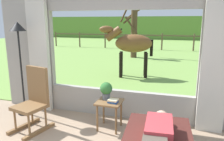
{
  "coord_description": "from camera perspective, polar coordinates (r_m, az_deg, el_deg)",
  "views": [
    {
      "loc": [
        1.1,
        -1.82,
        1.9
      ],
      "look_at": [
        0.0,
        1.8,
        1.05
      ],
      "focal_mm": 35.38,
      "sensor_mm": 36.0,
      "label": 1
    }
  ],
  "objects": [
    {
      "name": "side_table",
      "position": [
        3.96,
        -0.66,
        -9.19
      ],
      "size": [
        0.44,
        0.44,
        0.52
      ],
      "color": "brown",
      "rests_on": "ground_plane"
    },
    {
      "name": "potted_plant",
      "position": [
        3.94,
        -1.52,
        -5.01
      ],
      "size": [
        0.22,
        0.22,
        0.32
      ],
      "color": "#4C5156",
      "rests_on": "side_table"
    },
    {
      "name": "rocking_chair",
      "position": [
        4.16,
        -19.54,
        -7.08
      ],
      "size": [
        0.61,
        0.77,
        1.12
      ],
      "rotation": [
        0.0,
        0.0,
        -0.24
      ],
      "color": "brown",
      "rests_on": "ground_plane"
    },
    {
      "name": "reclining_person",
      "position": [
        2.84,
        11.62,
        -16.65
      ],
      "size": [
        0.38,
        1.44,
        0.22
      ],
      "rotation": [
        0.0,
        0.0,
        0.06
      ],
      "color": "#B23338",
      "rests_on": "recliner_sofa"
    },
    {
      "name": "horse",
      "position": [
        7.5,
        4.97,
        6.89
      ],
      "size": [
        1.82,
        0.8,
        1.73
      ],
      "rotation": [
        0.0,
        0.0,
        1.77
      ],
      "color": "brown",
      "rests_on": "outdoor_pasture_lawn"
    },
    {
      "name": "curtain_panel_left",
      "position": [
        4.88,
        -18.25,
        3.77
      ],
      "size": [
        0.44,
        0.1,
        2.4
      ],
      "primitive_type": "cube",
      "color": "beige",
      "rests_on": "ground_plane"
    },
    {
      "name": "floor_lamp_left",
      "position": [
        4.74,
        -22.98,
        7.15
      ],
      "size": [
        0.32,
        0.32,
        1.89
      ],
      "color": "black",
      "rests_on": "ground_plane"
    },
    {
      "name": "curtain_panel_right",
      "position": [
        4.04,
        25.03,
        1.5
      ],
      "size": [
        0.44,
        0.1,
        2.4
      ],
      "primitive_type": "cube",
      "color": "beige",
      "rests_on": "ground_plane"
    },
    {
      "name": "outdoor_pasture_lawn",
      "position": [
        15.14,
        12.65,
        5.15
      ],
      "size": [
        36.0,
        21.68,
        0.02
      ],
      "primitive_type": "cube",
      "color": "#759E47",
      "rests_on": "ground_plane"
    },
    {
      "name": "book_stack",
      "position": [
        3.84,
        0.26,
        -7.89
      ],
      "size": [
        0.18,
        0.16,
        0.06
      ],
      "color": "#23478C",
      "rests_on": "side_table"
    },
    {
      "name": "distant_hill_ridge",
      "position": [
        24.85,
        14.61,
        10.61
      ],
      "size": [
        36.0,
        2.0,
        2.4
      ],
      "primitive_type": "cube",
      "color": "olive",
      "rests_on": "ground_plane"
    },
    {
      "name": "back_wall_with_window",
      "position": [
        4.27,
        1.8,
        3.9
      ],
      "size": [
        5.2,
        0.12,
        2.55
      ],
      "color": "#9E998E",
      "rests_on": "ground_plane"
    },
    {
      "name": "pasture_fence_line",
      "position": [
        15.17,
        12.81,
        7.95
      ],
      "size": [
        16.1,
        0.1,
        1.1
      ],
      "color": "brown",
      "rests_on": "outdoor_pasture_lawn"
    },
    {
      "name": "pasture_tree",
      "position": [
        11.72,
        5.62,
        10.02
      ],
      "size": [
        1.51,
        1.2,
        3.11
      ],
      "color": "#4C3823",
      "rests_on": "outdoor_pasture_lawn"
    }
  ]
}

